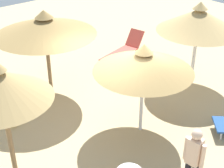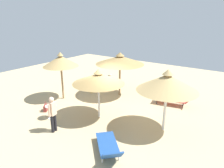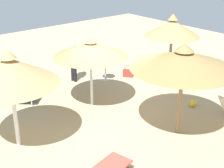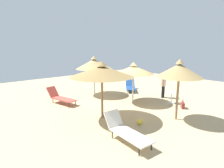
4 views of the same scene
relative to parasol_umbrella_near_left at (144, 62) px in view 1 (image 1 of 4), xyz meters
The scene contains 8 objects.
ground 2.15m from the parasol_umbrella_near_left, 98.11° to the left, with size 24.00×24.00×0.10m, color tan.
parasol_umbrella_near_left is the anchor object (origin of this frame).
parasol_umbrella_front 3.15m from the parasol_umbrella_near_left, 105.01° to the left, with size 2.88×2.88×2.66m.
parasol_umbrella_edge 3.08m from the parasol_umbrella_near_left, 12.83° to the left, with size 2.49×2.49×2.69m.
parasol_umbrella_back 3.30m from the parasol_umbrella_near_left, 169.24° to the left, with size 2.01×2.01×2.78m.
lounge_chair_far_right 4.61m from the parasol_umbrella_near_left, 53.34° to the left, with size 2.15×1.03×0.89m.
person_standing_far_left 2.51m from the parasol_umbrella_near_left, 108.79° to the right, with size 0.25×0.45×1.57m.
beach_ball 3.87m from the parasol_umbrella_near_left, 137.02° to the left, with size 0.25×0.25×0.25m, color yellow.
Camera 1 is at (-5.07, -5.64, 5.36)m, focal length 53.73 mm.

